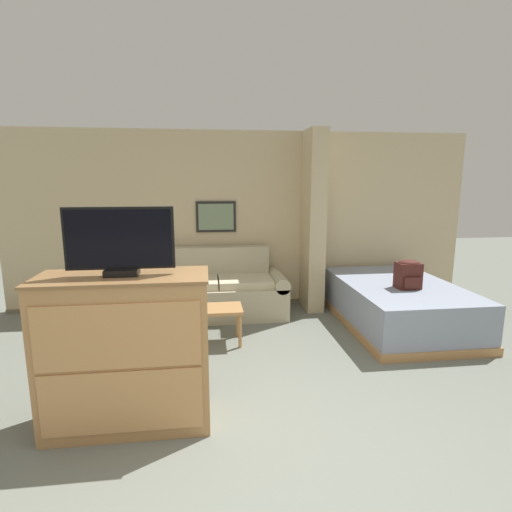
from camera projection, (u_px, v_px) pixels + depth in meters
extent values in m
plane|color=slate|center=(302.00, 486.00, 2.51)|extent=(20.00, 20.00, 0.00)
cube|color=#CCB78E|center=(243.00, 220.00, 6.00)|extent=(6.89, 0.12, 2.60)
cube|color=#70644E|center=(244.00, 303.00, 6.17)|extent=(6.89, 0.02, 0.06)
cube|color=black|center=(216.00, 217.00, 5.86)|extent=(0.58, 0.02, 0.45)
cube|color=gray|center=(216.00, 217.00, 5.85)|extent=(0.51, 0.01, 0.38)
cube|color=#CCB78E|center=(313.00, 222.00, 5.79)|extent=(0.24, 0.55, 2.60)
cube|color=#B7AD8E|center=(218.00, 300.00, 5.64)|extent=(1.51, 0.84, 0.45)
cube|color=#B7AD8E|center=(217.00, 263.00, 5.87)|extent=(1.51, 0.20, 0.49)
cube|color=#B7AD8E|center=(157.00, 302.00, 5.54)|extent=(0.19, 0.84, 0.45)
cylinder|color=#B7AD8E|center=(156.00, 284.00, 5.49)|extent=(0.21, 0.84, 0.21)
cube|color=#B7AD8E|center=(278.00, 298.00, 5.75)|extent=(0.19, 0.84, 0.45)
cylinder|color=#B7AD8E|center=(278.00, 280.00, 5.70)|extent=(0.21, 0.84, 0.21)
cube|color=beige|center=(191.00, 283.00, 5.49)|extent=(0.74, 0.60, 0.10)
cube|color=beige|center=(245.00, 281.00, 5.59)|extent=(0.74, 0.60, 0.10)
cube|color=#B27F4C|center=(218.00, 309.00, 4.65)|extent=(0.56, 0.42, 0.04)
cylinder|color=#B27F4C|center=(197.00, 333.00, 4.50)|extent=(0.04, 0.04, 0.40)
cylinder|color=#B27F4C|center=(240.00, 331.00, 4.56)|extent=(0.04, 0.04, 0.40)
cylinder|color=#B27F4C|center=(198.00, 322.00, 4.83)|extent=(0.04, 0.04, 0.40)
cylinder|color=#B27F4C|center=(238.00, 321.00, 4.89)|extent=(0.04, 0.04, 0.40)
cube|color=#B27F4C|center=(134.00, 281.00, 5.46)|extent=(0.43, 0.43, 0.04)
cylinder|color=#B27F4C|center=(118.00, 305.00, 5.31)|extent=(0.04, 0.04, 0.52)
cylinder|color=#B27F4C|center=(147.00, 304.00, 5.36)|extent=(0.04, 0.04, 0.52)
cylinder|color=#B27F4C|center=(124.00, 297.00, 5.67)|extent=(0.04, 0.04, 0.52)
cylinder|color=#B27F4C|center=(150.00, 296.00, 5.72)|extent=(0.04, 0.04, 0.52)
cylinder|color=tan|center=(133.00, 275.00, 5.45)|extent=(0.13, 0.13, 0.13)
cylinder|color=tan|center=(133.00, 268.00, 5.43)|extent=(0.02, 0.02, 0.07)
cone|color=beige|center=(132.00, 257.00, 5.40)|extent=(0.31, 0.31, 0.23)
cube|color=#B27F4C|center=(127.00, 353.00, 3.06)|extent=(1.24, 0.51, 1.18)
cube|color=brown|center=(122.00, 277.00, 2.95)|extent=(1.26, 0.53, 0.02)
cube|color=tan|center=(118.00, 337.00, 2.76)|extent=(1.14, 0.01, 0.47)
cube|color=tan|center=(123.00, 402.00, 2.86)|extent=(1.14, 0.01, 0.47)
cube|color=black|center=(122.00, 272.00, 2.94)|extent=(0.24, 0.16, 0.05)
cube|color=black|center=(120.00, 238.00, 2.89)|extent=(0.78, 0.04, 0.45)
cube|color=black|center=(119.00, 239.00, 2.87)|extent=(0.74, 0.01, 0.41)
cube|color=#B27F4C|center=(396.00, 321.00, 5.30)|extent=(1.40, 2.16, 0.10)
cube|color=#8993A8|center=(397.00, 301.00, 5.25)|extent=(1.36, 2.12, 0.47)
cube|color=white|center=(372.00, 272.00, 6.03)|extent=(1.24, 0.36, 0.10)
cube|color=#471E19|center=(408.00, 275.00, 4.94)|extent=(0.28, 0.21, 0.32)
cube|color=#471E19|center=(412.00, 283.00, 4.83)|extent=(0.21, 0.03, 0.14)
ellipsoid|color=#471E19|center=(409.00, 263.00, 4.91)|extent=(0.27, 0.20, 0.08)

